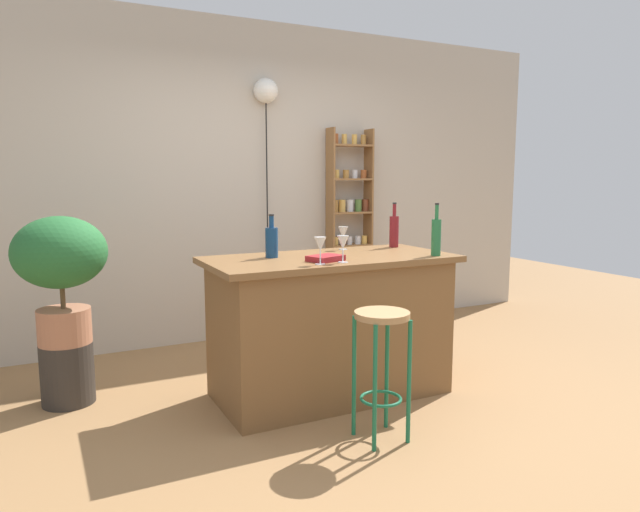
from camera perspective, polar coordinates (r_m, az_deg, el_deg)
ground at (r=3.73m, az=3.22°, el=-14.99°), size 12.00×12.00×0.00m
back_wall at (r=5.21m, az=-7.48°, el=7.31°), size 6.40×0.10×2.80m
kitchen_counter at (r=3.82m, az=1.02°, el=-6.93°), size 1.62×0.77×0.93m
bar_stool at (r=3.18m, az=6.16°, el=-9.03°), size 0.30×0.30×0.72m
spice_shelf at (r=5.51m, az=2.97°, el=2.82°), size 0.44×0.16×1.90m
plant_stool at (r=4.08m, az=-23.85°, el=-10.62°), size 0.33×0.33×0.40m
potted_plant at (r=3.92m, az=-24.43°, el=-0.71°), size 0.57×0.51×0.81m
bottle_wine_red at (r=3.68m, az=-4.84°, el=1.47°), size 0.08×0.08×0.28m
bottle_soda_blue at (r=4.24m, az=7.39°, el=2.55°), size 0.07×0.07×0.33m
bottle_sauce_amber at (r=3.82m, az=11.50°, el=1.97°), size 0.06×0.06×0.35m
wine_glass_left at (r=3.45m, az=2.30°, el=1.27°), size 0.07×0.07×0.16m
wine_glass_center at (r=3.37m, az=0.03°, el=1.12°), size 0.07×0.07×0.16m
wine_glass_right at (r=4.07m, az=2.32°, el=2.28°), size 0.07×0.07×0.16m
cookbook at (r=3.52m, az=0.56°, el=-0.22°), size 0.25×0.21×0.03m
pendant_globe_light at (r=5.22m, az=-5.42°, el=15.71°), size 0.22×0.22×2.30m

